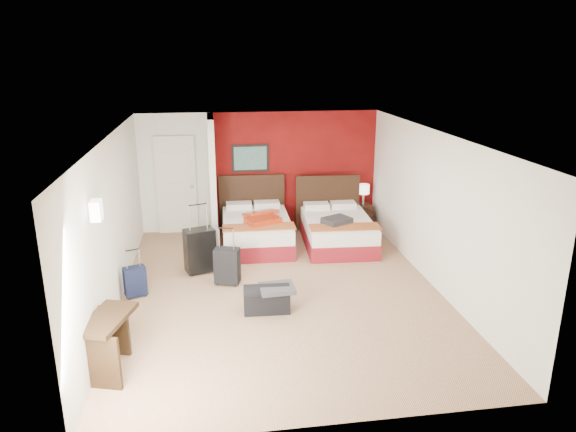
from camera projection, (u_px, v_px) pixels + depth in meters
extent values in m
plane|color=tan|center=(281.00, 290.00, 8.50)|extent=(6.50, 6.50, 0.00)
cube|color=white|center=(260.00, 171.00, 11.19)|extent=(5.00, 0.04, 2.50)
cube|color=white|center=(112.00, 224.00, 7.77)|extent=(0.04, 6.50, 2.50)
cube|color=black|center=(250.00, 158.00, 11.02)|extent=(0.78, 0.03, 0.58)
cube|color=white|center=(96.00, 210.00, 6.18)|extent=(0.12, 0.20, 0.24)
cube|color=maroon|center=(295.00, 170.00, 11.28)|extent=(3.50, 0.04, 2.50)
cube|color=silver|center=(213.00, 180.00, 10.45)|extent=(0.12, 1.20, 2.50)
cube|color=silver|center=(176.00, 185.00, 10.96)|extent=(0.82, 0.06, 2.05)
cube|color=white|center=(256.00, 232.00, 10.38)|extent=(1.36, 1.91, 0.56)
cube|color=white|center=(338.00, 232.00, 10.40)|extent=(1.39, 1.91, 0.55)
cube|color=#A8290E|center=(262.00, 217.00, 10.20)|extent=(0.89, 1.03, 0.11)
cube|color=#313135|center=(337.00, 221.00, 10.01)|extent=(0.62, 0.57, 0.12)
cube|color=black|center=(362.00, 216.00, 11.42)|extent=(0.38, 0.38, 0.53)
cylinder|color=white|center=(363.00, 195.00, 11.27)|extent=(0.31, 0.31, 0.44)
cube|color=black|center=(200.00, 252.00, 9.10)|extent=(0.57, 0.45, 0.75)
cube|color=black|center=(227.00, 267.00, 8.66)|extent=(0.45, 0.35, 0.59)
cube|color=black|center=(135.00, 283.00, 8.23)|extent=(0.38, 0.30, 0.46)
cube|color=black|center=(267.00, 300.00, 7.79)|extent=(0.69, 0.39, 0.34)
cube|color=#3D3D42|center=(277.00, 288.00, 7.70)|extent=(0.52, 0.45, 0.07)
cube|color=black|center=(109.00, 344.00, 6.27)|extent=(0.66, 0.95, 0.72)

